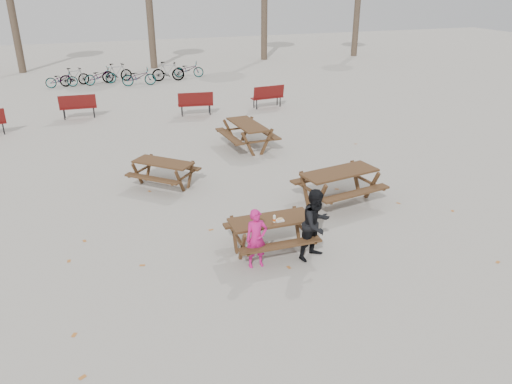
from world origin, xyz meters
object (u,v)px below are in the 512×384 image
object	(u,v)px
adult	(316,224)
picnic_table_east	(339,187)
picnic_table_north	(164,174)
picnic_table_far	(247,136)
food_tray	(280,220)
main_picnic_table	(271,227)
child	(256,239)
soda_bottle	(274,219)

from	to	relation	value
adult	picnic_table_east	world-z (taller)	adult
picnic_table_north	picnic_table_far	distance (m)	4.17
food_tray	picnic_table_north	xyz separation A→B (m)	(-1.76, 4.63, -0.42)
main_picnic_table	picnic_table_east	size ratio (longest dim) A/B	0.88
child	picnic_table_far	world-z (taller)	child
picnic_table_north	picnic_table_far	xyz separation A→B (m)	(3.34, 2.49, 0.07)
main_picnic_table	soda_bottle	bearing A→B (deg)	-83.95
food_tray	picnic_table_east	distance (m)	3.19
adult	picnic_table_east	distance (m)	3.02
food_tray	picnic_table_east	xyz separation A→B (m)	(2.48, 1.98, -0.35)
child	adult	bearing A→B (deg)	-2.56
food_tray	child	xyz separation A→B (m)	(-0.65, -0.34, -0.15)
food_tray	adult	size ratio (longest dim) A/B	0.11
picnic_table_east	picnic_table_far	xyz separation A→B (m)	(-0.89, 5.13, -0.00)
main_picnic_table	picnic_table_far	size ratio (longest dim) A/B	0.88
picnic_table_north	main_picnic_table	bearing A→B (deg)	-27.26
picnic_table_far	picnic_table_east	bearing A→B (deg)	-175.09
main_picnic_table	food_tray	size ratio (longest dim) A/B	10.00
soda_bottle	child	size ratio (longest dim) A/B	0.13
child	adult	xyz separation A→B (m)	(1.31, -0.06, 0.14)
main_picnic_table	picnic_table_north	xyz separation A→B (m)	(-1.62, 4.47, -0.22)
main_picnic_table	food_tray	xyz separation A→B (m)	(0.14, -0.16, 0.21)
main_picnic_table	picnic_table_north	size ratio (longest dim) A/B	1.05
picnic_table_north	child	bearing A→B (deg)	-34.56
picnic_table_north	picnic_table_far	size ratio (longest dim) A/B	0.84
child	picnic_table_east	world-z (taller)	child
picnic_table_north	food_tray	bearing A→B (deg)	-26.36
food_tray	picnic_table_east	bearing A→B (deg)	38.71
picnic_table_far	adult	bearing A→B (deg)	168.09
main_picnic_table	adult	distance (m)	1.01
main_picnic_table	food_tray	distance (m)	0.30
picnic_table_far	picnic_table_north	bearing A→B (deg)	121.70
soda_bottle	picnic_table_north	xyz separation A→B (m)	(-1.64, 4.63, -0.48)
food_tray	adult	world-z (taller)	adult
child	soda_bottle	bearing A→B (deg)	33.26
soda_bottle	main_picnic_table	bearing A→B (deg)	96.05
soda_bottle	picnic_table_east	distance (m)	3.30
main_picnic_table	food_tray	world-z (taller)	food_tray
main_picnic_table	soda_bottle	distance (m)	0.31
main_picnic_table	picnic_table_far	bearing A→B (deg)	76.08
picnic_table_east	picnic_table_far	world-z (taller)	same
child	picnic_table_north	distance (m)	5.10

